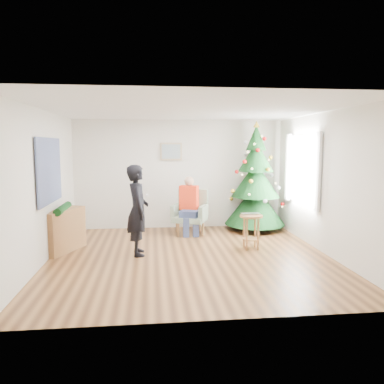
{
  "coord_description": "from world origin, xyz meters",
  "views": [
    {
      "loc": [
        -0.68,
        -6.51,
        1.98
      ],
      "look_at": [
        0.1,
        0.6,
        1.1
      ],
      "focal_mm": 35.0,
      "sensor_mm": 36.0,
      "label": 1
    }
  ],
  "objects": [
    {
      "name": "ceiling",
      "position": [
        0.0,
        0.0,
        2.6
      ],
      "size": [
        5.0,
        5.0,
        0.0
      ],
      "primitive_type": "plane",
      "rotation": [
        3.14,
        0.0,
        0.0
      ],
      "color": "white",
      "rests_on": "wall_back"
    },
    {
      "name": "laptop",
      "position": [
        1.22,
        0.38,
        0.68
      ],
      "size": [
        0.38,
        0.26,
        0.03
      ],
      "primitive_type": "imported",
      "rotation": [
        0.0,
        0.0,
        0.06
      ],
      "color": "silver",
      "rests_on": "stool"
    },
    {
      "name": "seated_person",
      "position": [
        0.17,
        1.77,
        0.67
      ],
      "size": [
        0.52,
        0.66,
        1.3
      ],
      "rotation": [
        0.0,
        0.0,
        -0.39
      ],
      "color": "navy",
      "rests_on": "armchair"
    },
    {
      "name": "stool",
      "position": [
        1.22,
        0.38,
        0.34
      ],
      "size": [
        0.44,
        0.44,
        0.67
      ],
      "rotation": [
        0.0,
        0.0,
        -0.28
      ],
      "color": "brown",
      "rests_on": "floor"
    },
    {
      "name": "standing_man",
      "position": [
        -0.93,
        0.24,
        0.83
      ],
      "size": [
        0.46,
        0.64,
        1.65
      ],
      "primitive_type": "imported",
      "rotation": [
        0.0,
        0.0,
        1.69
      ],
      "color": "black",
      "rests_on": "floor"
    },
    {
      "name": "wall_back",
      "position": [
        0.0,
        2.5,
        1.3
      ],
      "size": [
        5.0,
        0.0,
        5.0
      ],
      "primitive_type": "plane",
      "rotation": [
        1.57,
        0.0,
        0.0
      ],
      "color": "silver",
      "rests_on": "floor"
    },
    {
      "name": "framed_picture",
      "position": [
        -0.2,
        2.46,
        1.85
      ],
      "size": [
        0.52,
        0.05,
        0.42
      ],
      "color": "tan",
      "rests_on": "wall_back"
    },
    {
      "name": "tapestry",
      "position": [
        -2.46,
        0.3,
        1.55
      ],
      "size": [
        0.03,
        1.5,
        1.15
      ],
      "primitive_type": "cube",
      "color": "black",
      "rests_on": "wall_left"
    },
    {
      "name": "armchair",
      "position": [
        0.2,
        1.82,
        0.36
      ],
      "size": [
        0.9,
        0.88,
        0.99
      ],
      "rotation": [
        0.0,
        0.0,
        -0.39
      ],
      "color": "gray",
      "rests_on": "floor"
    },
    {
      "name": "console",
      "position": [
        -2.33,
        0.61,
        0.4
      ],
      "size": [
        0.68,
        1.04,
        0.8
      ],
      "primitive_type": "cube",
      "rotation": [
        0.0,
        0.0,
        -0.41
      ],
      "color": "brown",
      "rests_on": "floor"
    },
    {
      "name": "wall_right",
      "position": [
        2.5,
        0.0,
        1.3
      ],
      "size": [
        0.0,
        5.0,
        5.0
      ],
      "primitive_type": "plane",
      "rotation": [
        1.57,
        0.0,
        -1.57
      ],
      "color": "silver",
      "rests_on": "floor"
    },
    {
      "name": "floor",
      "position": [
        0.0,
        0.0,
        0.0
      ],
      "size": [
        5.0,
        5.0,
        0.0
      ],
      "primitive_type": "plane",
      "color": "brown",
      "rests_on": "ground"
    },
    {
      "name": "garland",
      "position": [
        -2.33,
        0.61,
        0.82
      ],
      "size": [
        0.14,
        0.9,
        0.14
      ],
      "primitive_type": "cylinder",
      "rotation": [
        1.57,
        0.0,
        0.0
      ],
      "color": "black",
      "rests_on": "console"
    },
    {
      "name": "window_panel",
      "position": [
        2.47,
        1.0,
        1.5
      ],
      "size": [
        0.04,
        1.3,
        1.4
      ],
      "primitive_type": "cube",
      "color": "white",
      "rests_on": "wall_right"
    },
    {
      "name": "wall_left",
      "position": [
        -2.5,
        0.0,
        1.3
      ],
      "size": [
        0.0,
        5.0,
        5.0
      ],
      "primitive_type": "plane",
      "rotation": [
        1.57,
        0.0,
        1.57
      ],
      "color": "silver",
      "rests_on": "floor"
    },
    {
      "name": "christmas_tree",
      "position": [
        1.76,
        2.04,
        1.15
      ],
      "size": [
        1.42,
        1.42,
        2.56
      ],
      "rotation": [
        0.0,
        0.0,
        0.19
      ],
      "color": "#3F2816",
      "rests_on": "floor"
    },
    {
      "name": "game_controller",
      "position": [
        -0.75,
        0.21,
        1.1
      ],
      "size": [
        0.05,
        0.13,
        0.04
      ],
      "primitive_type": "cube",
      "rotation": [
        0.0,
        0.0,
        0.11
      ],
      "color": "white",
      "rests_on": "standing_man"
    },
    {
      "name": "curtains",
      "position": [
        2.44,
        1.0,
        1.5
      ],
      "size": [
        0.05,
        1.75,
        1.5
      ],
      "color": "white",
      "rests_on": "wall_right"
    },
    {
      "name": "wall_front",
      "position": [
        0.0,
        -2.5,
        1.3
      ],
      "size": [
        5.0,
        0.0,
        5.0
      ],
      "primitive_type": "plane",
      "rotation": [
        -1.57,
        0.0,
        0.0
      ],
      "color": "silver",
      "rests_on": "floor"
    }
  ]
}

